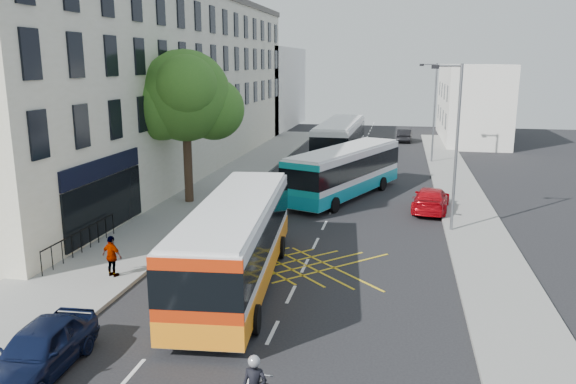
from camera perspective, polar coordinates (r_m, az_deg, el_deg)
The scene contains 19 objects.
ground at distance 18.00m, azimuth -1.58°, elevation -14.08°, with size 120.00×120.00×0.00m, color black.
pavement_left at distance 33.91m, azimuth -9.97°, elevation -1.03°, with size 5.00×70.00×0.15m, color gray.
pavement_right at distance 31.91m, azimuth 17.94°, elevation -2.37°, with size 3.00×70.00×0.15m, color gray.
terrace_main at distance 43.82m, azimuth -12.61°, elevation 10.84°, with size 8.30×45.00×13.50m.
terrace_far at distance 72.85m, azimuth -2.72°, elevation 10.50°, with size 8.00×20.00×10.00m, color silver.
building_right at distance 64.18m, azimuth 18.12°, elevation 8.64°, with size 6.00×18.00×8.00m, color silver.
street_tree at distance 32.95m, azimuth -10.43°, elevation 9.50°, with size 6.30×5.70×8.80m.
lamp_near at distance 27.96m, azimuth 16.59°, elevation 5.13°, with size 1.45×0.15×8.00m.
lamp_far at distance 47.82m, azimuth 14.54°, elevation 8.32°, with size 1.45×0.15×8.00m.
railings at distance 25.90m, azimuth -20.29°, elevation -4.60°, with size 0.08×5.60×1.14m, color black, non-canonical shape.
bus_near at distance 21.02m, azimuth -5.30°, elevation -5.03°, with size 3.75×11.73×3.24m.
bus_mid at distance 34.86m, azimuth 5.78°, elevation 2.09°, with size 6.37×11.15×3.09m.
bus_far at distance 46.89m, azimuth 5.29°, elevation 5.17°, with size 3.35×12.45×3.48m.
parked_car_blue at distance 16.97m, azimuth -23.91°, elevation -14.42°, with size 1.65×4.11×1.40m, color #0C1533.
parked_car_silver at distance 26.28m, azimuth -8.10°, elevation -3.70°, with size 1.47×4.23×1.39m, color #B8BCC1.
red_hatchback at distance 32.59m, azimuth 14.32°, elevation -0.73°, with size 1.89×4.64×1.35m, color #BE0812.
distant_car_grey at distance 54.77m, azimuth 6.24°, elevation 5.06°, with size 2.25×4.88×1.36m, color #393C40.
distant_car_dark at distance 60.95m, azimuth 11.74°, elevation 5.67°, with size 1.43×4.09×1.35m, color black.
pedestrian_far at distance 22.65m, azimuth -17.44°, elevation -6.25°, with size 0.95×0.39×1.62m, color gray.
Camera 1 is at (3.62, -15.61, 8.20)m, focal length 35.00 mm.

